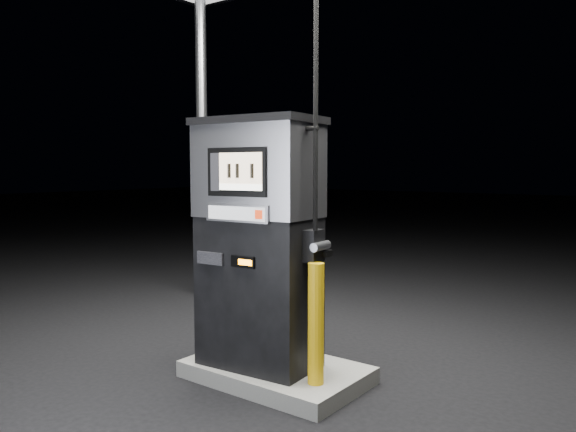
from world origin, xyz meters
The scene contains 5 objects.
ground centered at (0.00, 0.00, 0.00)m, with size 80.00×80.00×0.00m, color black.
pump_island centered at (0.00, 0.00, 0.07)m, with size 1.60×1.00×0.15m, color slate.
fuel_dispenser centered at (-0.11, -0.10, 1.30)m, with size 1.26×0.75×4.65m.
bollard_left centered at (-0.59, -0.11, 0.62)m, with size 0.12×0.12×0.94m, color #E2AA0C.
bollard_right centered at (0.55, -0.16, 0.66)m, with size 0.14×0.14×1.02m, color #E2AA0C.
Camera 1 is at (3.13, -3.94, 1.95)m, focal length 35.00 mm.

